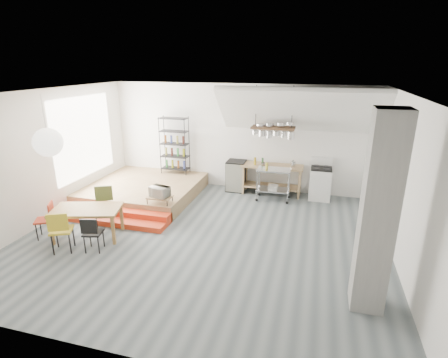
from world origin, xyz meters
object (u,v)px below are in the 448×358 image
(stove, at_px, (320,183))
(mini_fridge, at_px, (236,176))
(dining_table, at_px, (87,212))
(rolling_cart, at_px, (273,180))

(stove, height_order, mini_fridge, stove)
(stove, bearing_deg, dining_table, -142.66)
(dining_table, xyz_separation_m, rolling_cart, (3.71, 3.36, -0.02))
(dining_table, bearing_deg, rolling_cart, 25.82)
(rolling_cart, distance_m, mini_fridge, 1.31)
(mini_fridge, bearing_deg, rolling_cart, -22.50)
(dining_table, xyz_separation_m, mini_fridge, (2.51, 3.86, -0.15))
(stove, xyz_separation_m, mini_fridge, (-2.50, 0.04, -0.01))
(stove, distance_m, rolling_cart, 1.38)
(rolling_cart, height_order, mini_fridge, mini_fridge)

